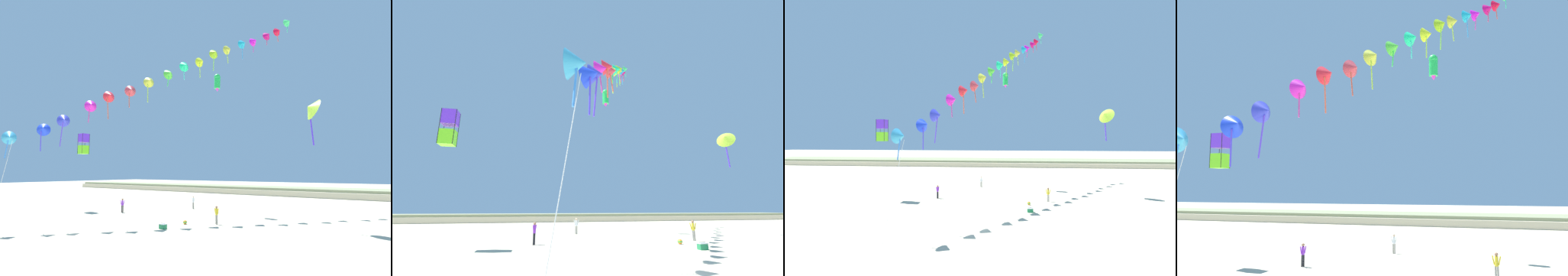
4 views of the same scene
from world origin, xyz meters
The scene contains 11 objects.
ground_plane centered at (0.00, 0.00, 0.00)m, with size 240.00×240.00×0.00m, color beige.
dune_ridge centered at (0.00, 46.90, 0.76)m, with size 120.00×11.16×1.52m.
person_near_left centered at (-5.14, 9.03, 0.92)m, with size 0.35×0.52×1.59m.
person_near_right centered at (7.72, 8.53, 0.93)m, with size 0.56×0.22×1.61m.
person_mid_center centered at (-0.55, 16.48, 0.93)m, with size 0.56×0.22×1.60m.
kite_banner_string centered at (2.32, 10.95, 16.05)m, with size 15.50×30.18×25.78m.
large_kite_low_lead centered at (2.97, 16.67, 15.69)m, with size 0.90×0.96×2.23m.
large_kite_mid_trail centered at (15.24, 11.97, 10.04)m, with size 2.29×2.38×4.24m.
large_kite_high_solo centered at (-11.54, 8.04, 8.10)m, with size 1.06×1.06×2.54m.
beach_cooler centered at (5.28, 4.18, 0.21)m, with size 0.58×0.41×0.46m.
beach_ball centered at (5.41, 6.96, 0.18)m, with size 0.36×0.36×0.36m.
Camera 3 is at (2.68, -21.50, 7.29)m, focal length 24.00 mm.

